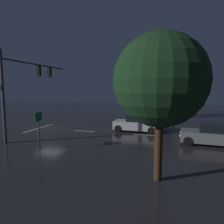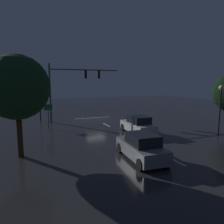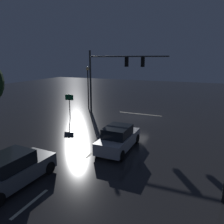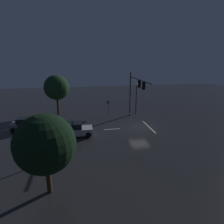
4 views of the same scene
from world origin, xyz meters
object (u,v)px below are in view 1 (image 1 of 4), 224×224
Objects in this scene: car_distant at (212,134)px; route_sign at (39,122)px; traffic_signal_assembly at (27,79)px; street_lamp_left_kerb at (174,96)px; tree_right_near at (160,81)px; car_approaching at (136,123)px; tree_left_near at (161,91)px.

car_distant is 1.69× the size of route_sign.
traffic_signal_assembly is 15.86m from car_distant.
tree_right_near reaches higher than street_lamp_left_kerb.
street_lamp_left_kerb is 16.86m from tree_right_near.
route_sign is at bearing 45.77° from traffic_signal_assembly.
traffic_signal_assembly is 10.87m from car_approaching.
car_distant is (3.22, 6.20, 0.00)m from car_approaching.
tree_right_near is at bearing 72.58° from route_sign.
traffic_signal_assembly is at bearing -64.62° from car_approaching.
car_approaching is 10.85m from tree_left_near.
street_lamp_left_kerb reaches higher than car_distant.
car_distant is 10.33m from street_lamp_left_kerb.
route_sign reaches higher than car_approaching.
tree_left_near reaches higher than street_lamp_left_kerb.
route_sign is 9.05m from tree_right_near.
car_distant is 0.67× the size of tree_right_near.
tree_left_near reaches higher than car_distant.
tree_left_near reaches higher than car_approaching.
tree_right_near is (6.04, 11.80, -0.45)m from traffic_signal_assembly.
tree_right_near is at bearing 2.59° from tree_left_near.
tree_left_near is at bearing -161.97° from car_distant.
car_distant is 8.76m from tree_right_near.
traffic_signal_assembly is at bearing -134.23° from route_sign.
route_sign reaches higher than car_distant.
car_approaching is 9.57m from route_sign.
traffic_signal_assembly reaches higher than tree_right_near.
route_sign is at bearing -35.42° from car_approaching.
tree_right_near is (20.60, 0.93, 0.74)m from tree_left_near.
car_approaching is at bearing -117.45° from car_distant.
street_lamp_left_kerb is (-6.45, 3.55, 2.48)m from car_approaching.
tree_left_near is at bearing 143.26° from traffic_signal_assembly.
traffic_signal_assembly is 1.35× the size of tree_right_near.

